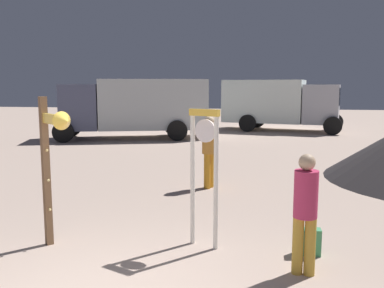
% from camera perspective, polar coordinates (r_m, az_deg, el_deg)
% --- Properties ---
extents(standing_clock, '(0.48, 0.28, 2.07)m').
position_cam_1_polar(standing_clock, '(6.13, 1.71, -2.78)').
color(standing_clock, white).
rests_on(standing_clock, ground_plane).
extents(arrow_sign, '(0.83, 0.78, 2.25)m').
position_cam_1_polar(arrow_sign, '(6.24, -18.57, -0.75)').
color(arrow_sign, brown).
rests_on(arrow_sign, ground_plane).
extents(person_near_clock, '(0.30, 0.30, 1.57)m').
position_cam_1_polar(person_near_clock, '(5.48, 15.28, -8.49)').
color(person_near_clock, gold).
rests_on(person_near_clock, ground_plane).
extents(backpack, '(0.33, 0.21, 0.38)m').
position_cam_1_polar(backpack, '(6.34, 15.72, -12.77)').
color(backpack, '#429360').
rests_on(backpack, ground_plane).
extents(person_distant, '(0.33, 0.33, 1.71)m').
position_cam_1_polar(person_distant, '(9.75, 2.35, -0.56)').
color(person_distant, orange).
rests_on(person_distant, ground_plane).
extents(box_truck_near, '(7.13, 4.18, 2.70)m').
position_cam_1_polar(box_truck_near, '(19.29, -7.61, 5.30)').
color(box_truck_near, silver).
rests_on(box_truck_near, ground_plane).
extents(box_truck_far, '(6.58, 3.72, 2.71)m').
position_cam_1_polar(box_truck_far, '(22.98, 11.85, 5.61)').
color(box_truck_far, white).
rests_on(box_truck_far, ground_plane).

